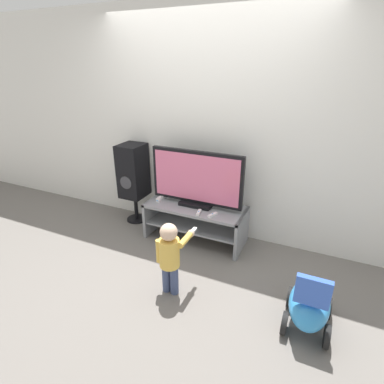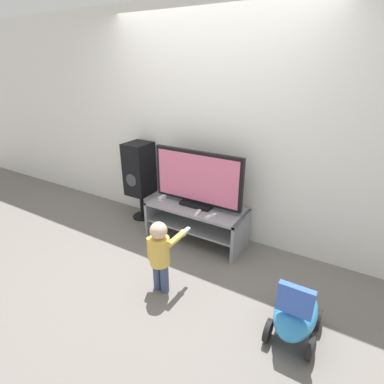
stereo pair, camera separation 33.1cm
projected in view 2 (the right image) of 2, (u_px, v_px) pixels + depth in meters
ground_plane at (185, 248)px, 3.45m from camera, size 16.00×16.00×0.00m
wall_back at (211, 127)px, 3.39m from camera, size 10.00×0.06×2.60m
tv_stand at (196, 217)px, 3.53m from camera, size 1.17×0.49×0.44m
television at (197, 180)px, 3.36m from camera, size 1.09×0.20×0.65m
game_console at (164, 196)px, 3.67m from camera, size 0.05×0.19×0.04m
remote_primary at (211, 216)px, 3.23m from camera, size 0.08×0.13×0.03m
remote_secondary at (198, 213)px, 3.29m from camera, size 0.06×0.13×0.03m
child at (160, 251)px, 2.67m from camera, size 0.27×0.42×0.72m
speaker_tower at (139, 170)px, 3.90m from camera, size 0.30×0.34×1.05m
ride_on_toy at (296, 313)px, 2.28m from camera, size 0.35×0.56×0.58m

